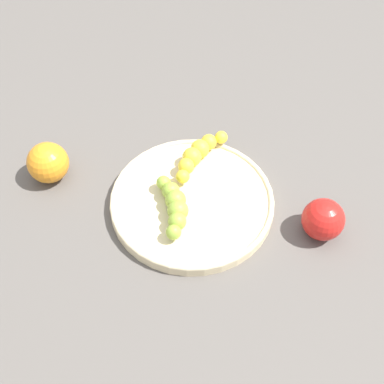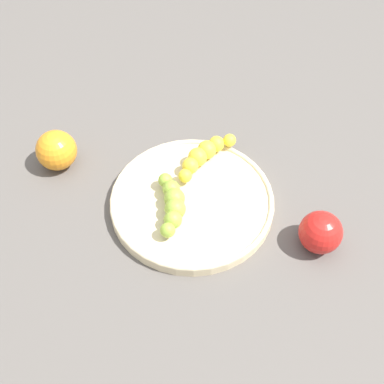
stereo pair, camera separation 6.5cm
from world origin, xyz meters
name	(u,v)px [view 2 (the right image)]	position (x,y,z in m)	size (l,w,h in m)	color
ground_plane	(192,205)	(0.00, 0.00, 0.00)	(2.40, 2.40, 0.00)	#56514C
fruit_bowl	(192,201)	(0.00, 0.00, 0.01)	(0.29, 0.29, 0.02)	beige
banana_green	(172,204)	(0.04, -0.02, 0.04)	(0.12, 0.07, 0.04)	#8CAD38
banana_yellow	(204,155)	(-0.09, -0.01, 0.04)	(0.14, 0.07, 0.04)	yellow
apple_red	(321,230)	(0.00, 0.23, 0.04)	(0.07, 0.07, 0.07)	red
orange_fruit	(56,151)	(0.00, -0.27, 0.04)	(0.08, 0.08, 0.08)	orange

